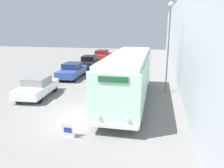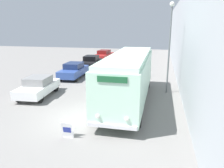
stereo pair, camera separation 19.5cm
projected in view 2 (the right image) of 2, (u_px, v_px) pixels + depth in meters
ground_plane at (76, 118)px, 12.71m from camera, size 80.00×80.00×0.00m
building_wall_right at (182, 40)px, 19.76m from camera, size 0.30×60.00×7.87m
vintage_bus at (129, 76)px, 14.99m from camera, size 2.53×10.68×3.38m
sign_board at (68, 130)px, 10.45m from camera, size 0.57×0.31×0.82m
streetlamp at (170, 36)px, 16.48m from camera, size 0.36×0.36×6.92m
parked_car_near at (38, 87)px, 16.57m from camera, size 2.22×4.35×1.49m
parked_car_mid at (74, 70)px, 22.47m from camera, size 1.95×4.55×1.54m
parked_car_far at (91, 62)px, 28.18m from camera, size 2.16×4.62×1.49m
parked_car_distant at (104, 55)px, 33.85m from camera, size 2.26×4.90×1.58m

